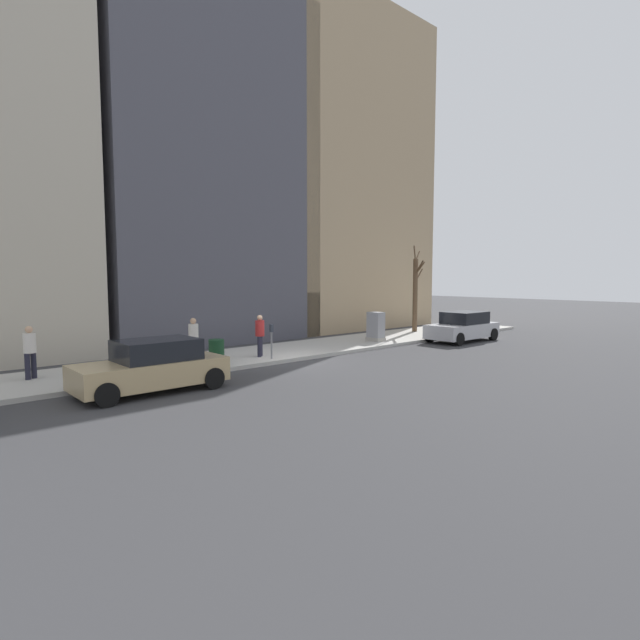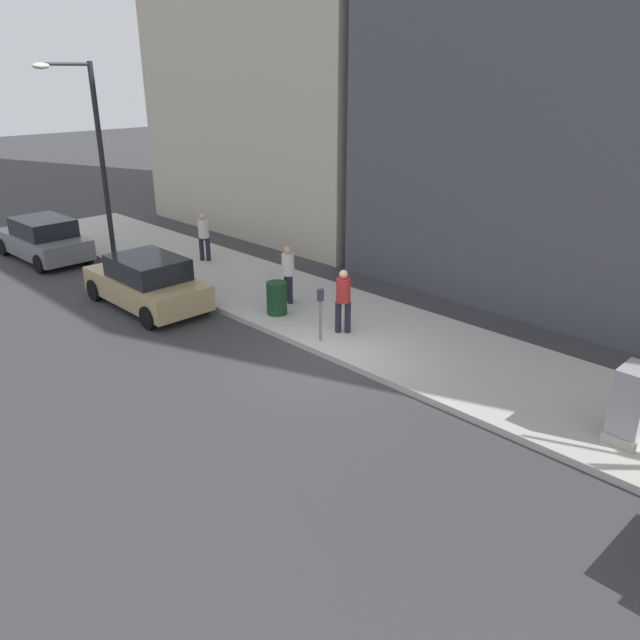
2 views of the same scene
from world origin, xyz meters
TOP-DOWN VIEW (x-y plane):
  - ground_plane at (0.00, 0.00)m, footprint 120.00×120.00m
  - sidewalk at (2.00, 0.00)m, footprint 4.00×36.00m
  - parked_car_silver at (-1.06, -10.33)m, footprint 2.01×4.24m
  - parked_car_tan at (-1.13, 6.25)m, footprint 1.94×4.21m
  - parking_meter at (0.45, 0.77)m, footprint 0.14×0.10m
  - utility_box at (1.30, -6.28)m, footprint 0.83×0.61m
  - bare_tree at (2.58, -11.17)m, footprint 1.45×1.86m
  - trash_bin at (0.90, 2.93)m, footprint 0.56×0.56m
  - pedestrian_near_meter at (1.24, 0.76)m, footprint 0.36×0.36m
  - pedestrian_midblock at (1.74, 3.39)m, footprint 0.36×0.39m
  - pedestrian_far_corner at (2.48, 8.58)m, footprint 0.36×0.36m
  - office_tower_left at (11.26, -11.20)m, footprint 11.52×11.52m
  - office_block_center at (11.04, -0.87)m, footprint 11.09×11.09m

SIDE VIEW (x-z plane):
  - ground_plane at x=0.00m, z-range 0.00..0.00m
  - sidewalk at x=2.00m, z-range 0.00..0.15m
  - trash_bin at x=0.90m, z-range 0.15..1.05m
  - parked_car_silver at x=-1.06m, z-range -0.02..1.50m
  - parked_car_tan at x=-1.13m, z-range -0.02..1.50m
  - utility_box at x=1.30m, z-range 0.13..1.56m
  - parking_meter at x=0.45m, z-range 0.30..1.65m
  - pedestrian_near_meter at x=1.24m, z-range 0.26..1.92m
  - pedestrian_midblock at x=1.74m, z-range 0.26..1.92m
  - pedestrian_far_corner at x=2.48m, z-range 0.26..1.92m
  - bare_tree at x=2.58m, z-range -0.01..4.88m
  - office_block_center at x=11.04m, z-range 0.00..17.72m
  - office_tower_left at x=11.26m, z-range 0.00..19.87m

